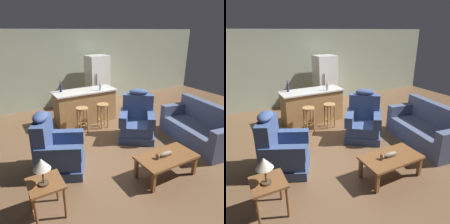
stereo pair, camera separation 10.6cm
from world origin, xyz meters
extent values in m
plane|color=brown|center=(0.00, 0.00, 0.00)|extent=(12.00, 12.00, 0.00)
cube|color=#9EA88E|center=(0.00, 3.12, 1.30)|extent=(12.00, 0.05, 2.60)
cube|color=brown|center=(0.24, -1.80, 0.40)|extent=(1.10, 0.60, 0.04)
cube|color=brown|center=(-0.25, -2.04, 0.19)|extent=(0.06, 0.06, 0.38)
cube|color=brown|center=(0.73, -2.04, 0.19)|extent=(0.06, 0.06, 0.38)
cube|color=brown|center=(-0.25, -1.56, 0.19)|extent=(0.06, 0.06, 0.38)
cube|color=brown|center=(0.73, -1.56, 0.19)|extent=(0.06, 0.06, 0.38)
cube|color=#4C3823|center=(0.22, -1.79, 0.43)|extent=(0.22, 0.07, 0.01)
ellipsoid|color=gray|center=(0.22, -1.79, 0.46)|extent=(0.28, 0.09, 0.09)
cone|color=gray|center=(0.05, -1.79, 0.46)|extent=(0.06, 0.10, 0.10)
cube|color=#4C5675|center=(1.82, -1.17, 0.10)|extent=(1.11, 2.00, 0.20)
cube|color=#4C5675|center=(1.82, -1.17, 0.31)|extent=(1.11, 2.00, 0.22)
cube|color=#4C5675|center=(2.13, -1.22, 0.68)|extent=(0.47, 1.91, 0.52)
cube|color=#4C5675|center=(1.94, -0.33, 0.56)|extent=(0.86, 0.32, 0.28)
cube|color=#384C7A|center=(-1.37, -0.66, 0.09)|extent=(1.12, 1.12, 0.18)
cube|color=#384C7A|center=(-1.37, -0.66, 0.30)|extent=(1.05, 1.03, 0.24)
cube|color=#384C7A|center=(-1.64, -0.53, 0.74)|extent=(0.55, 0.78, 0.64)
ellipsoid|color=#384C7A|center=(-1.64, -0.53, 1.12)|extent=(0.44, 0.53, 0.16)
cube|color=#384C7A|center=(-1.21, -0.37, 0.55)|extent=(0.80, 0.51, 0.26)
cube|color=#384C7A|center=(-1.50, -0.97, 0.55)|extent=(0.80, 0.51, 0.26)
cube|color=#384C7A|center=(0.68, -0.29, 0.09)|extent=(1.18, 1.18, 0.18)
cube|color=#384C7A|center=(0.68, -0.29, 0.30)|extent=(1.09, 1.09, 0.24)
cube|color=#384C7A|center=(0.86, -0.05, 0.74)|extent=(0.75, 0.65, 0.64)
ellipsoid|color=#384C7A|center=(0.86, -0.05, 1.12)|extent=(0.53, 0.49, 0.16)
cube|color=#384C7A|center=(0.93, -0.50, 0.55)|extent=(0.63, 0.74, 0.26)
cube|color=#384C7A|center=(0.41, -0.10, 0.55)|extent=(0.63, 0.74, 0.26)
cube|color=brown|center=(-1.89, -1.62, 0.54)|extent=(0.48, 0.48, 0.04)
cylinder|color=brown|center=(-2.09, -1.82, 0.26)|extent=(0.04, 0.04, 0.52)
cylinder|color=brown|center=(-1.69, -1.82, 0.26)|extent=(0.04, 0.04, 0.52)
cylinder|color=brown|center=(-2.09, -1.42, 0.26)|extent=(0.04, 0.04, 0.52)
cylinder|color=brown|center=(-1.69, -1.42, 0.26)|extent=(0.04, 0.04, 0.52)
cylinder|color=#4C3823|center=(-1.91, -1.66, 0.58)|extent=(0.14, 0.14, 0.03)
cylinder|color=#4C3823|center=(-1.91, -1.66, 0.70)|extent=(0.02, 0.02, 0.22)
cone|color=beige|center=(-1.91, -1.66, 0.89)|extent=(0.24, 0.24, 0.16)
cube|color=#9E7042|center=(0.00, 1.35, 0.45)|extent=(1.71, 0.63, 0.91)
cube|color=silver|center=(0.00, 1.35, 0.93)|extent=(1.80, 0.70, 0.04)
cylinder|color=#A87A47|center=(-0.36, 0.72, 0.66)|extent=(0.32, 0.32, 0.04)
torus|color=#A87A47|center=(-0.36, 0.72, 0.22)|extent=(0.23, 0.23, 0.02)
cylinder|color=#A87A47|center=(-0.46, 0.62, 0.32)|extent=(0.04, 0.04, 0.64)
cylinder|color=#A87A47|center=(-0.26, 0.62, 0.32)|extent=(0.04, 0.04, 0.64)
cylinder|color=#A87A47|center=(-0.46, 0.82, 0.32)|extent=(0.04, 0.04, 0.64)
cylinder|color=#A87A47|center=(-0.26, 0.82, 0.32)|extent=(0.04, 0.04, 0.64)
cylinder|color=#A87A47|center=(0.25, 0.72, 0.66)|extent=(0.32, 0.32, 0.04)
torus|color=#A87A47|center=(0.25, 0.72, 0.22)|extent=(0.23, 0.23, 0.02)
cylinder|color=#A87A47|center=(0.15, 0.62, 0.32)|extent=(0.04, 0.04, 0.64)
cylinder|color=#A87A47|center=(0.35, 0.62, 0.32)|extent=(0.04, 0.04, 0.64)
cylinder|color=#A87A47|center=(0.15, 0.82, 0.32)|extent=(0.04, 0.04, 0.64)
cylinder|color=#A87A47|center=(0.35, 0.82, 0.32)|extent=(0.04, 0.04, 0.64)
cube|color=white|center=(1.01, 2.55, 0.88)|extent=(0.70, 0.66, 1.76)
cylinder|color=#333338|center=(0.81, 2.20, 0.97)|extent=(0.02, 0.02, 0.50)
cylinder|color=silver|center=(0.40, 1.13, 1.05)|extent=(0.08, 0.08, 0.20)
cylinder|color=silver|center=(0.40, 1.13, 1.20)|extent=(0.03, 0.03, 0.09)
cylinder|color=#23284C|center=(-0.63, 1.52, 1.06)|extent=(0.07, 0.07, 0.22)
cylinder|color=#23284C|center=(-0.63, 1.52, 1.21)|extent=(0.03, 0.03, 0.09)
camera|label=1|loc=(-2.33, -4.27, 2.56)|focal=35.00mm
camera|label=2|loc=(-2.24, -4.32, 2.56)|focal=35.00mm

